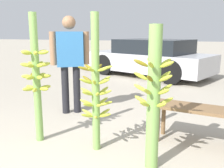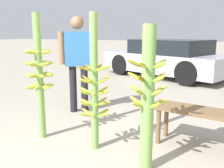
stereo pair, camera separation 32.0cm
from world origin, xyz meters
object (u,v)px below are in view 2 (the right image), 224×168
market_bench (208,117)px  banana_stalk_left (39,75)px  vendor_person (78,56)px  parked_car (167,58)px  banana_stalk_center (94,86)px  banana_stalk_right (148,98)px

market_bench → banana_stalk_left: bearing=-157.4°
vendor_person → market_bench: 2.45m
banana_stalk_left → parked_car: size_ratio=0.38×
banana_stalk_left → banana_stalk_center: (0.83, 0.02, -0.08)m
banana_stalk_left → market_bench: banana_stalk_left is taller
banana_stalk_left → banana_stalk_right: banana_stalk_left is taller
banana_stalk_center → banana_stalk_right: size_ratio=1.10×
banana_stalk_left → banana_stalk_right: size_ratio=1.11×
banana_stalk_center → banana_stalk_right: bearing=-15.6°
banana_stalk_right → banana_stalk_left: bearing=173.2°
banana_stalk_center → market_bench: (1.28, 0.54, -0.38)m
banana_stalk_left → banana_stalk_center: size_ratio=1.01×
market_bench → parked_car: size_ratio=0.32×
banana_stalk_left → vendor_person: vendor_person is taller
banana_stalk_center → market_bench: size_ratio=1.16×
banana_stalk_left → parked_car: 5.62m
market_bench → vendor_person: bearing=171.7°
banana_stalk_right → vendor_person: 2.25m
market_bench → parked_car: (-1.70, 5.04, 0.18)m
banana_stalk_left → market_bench: bearing=14.8°
banana_stalk_center → vendor_person: (-1.00, 1.20, 0.22)m
banana_stalk_left → parked_car: (0.41, 5.59, -0.28)m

